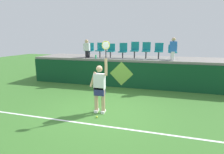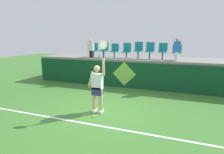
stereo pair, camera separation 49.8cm
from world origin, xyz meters
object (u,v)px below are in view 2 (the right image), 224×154
object	(u,v)px
tennis_player	(97,86)
stadium_chair_5	(150,50)
stadium_chair_0	(94,49)
spectator_0	(177,49)
stadium_chair_6	(163,50)
tennis_ball	(93,116)
water_bottle	(99,57)
stadium_chair_3	(127,50)
stadium_chair_1	(104,49)
stadium_chair_2	(115,50)
spectator_1	(91,48)
stadium_chair_4	(138,49)
stadium_chair_7	(177,51)

from	to	relation	value
tennis_player	stadium_chair_5	world-z (taller)	tennis_player
stadium_chair_0	spectator_0	distance (m)	4.71
stadium_chair_6	stadium_chair_5	bearing A→B (deg)	179.75
stadium_chair_5	stadium_chair_6	xyz separation A→B (m)	(0.67, -0.00, -0.02)
stadium_chair_5	stadium_chair_6	bearing A→B (deg)	-0.25
stadium_chair_0	spectator_0	xyz separation A→B (m)	(4.69, -0.47, 0.14)
tennis_player	tennis_ball	bearing A→B (deg)	-83.21
tennis_player	spectator_0	xyz separation A→B (m)	(2.49, 3.90, 1.13)
tennis_player	tennis_ball	distance (m)	1.04
stadium_chair_5	tennis_player	bearing A→B (deg)	-104.42
water_bottle	tennis_player	bearing A→B (deg)	-67.20
stadium_chair_5	stadium_chair_3	bearing A→B (deg)	179.88
stadium_chair_1	stadium_chair_2	xyz separation A→B (m)	(0.64, -0.00, -0.03)
stadium_chair_1	spectator_1	size ratio (longest dim) A/B	0.82
stadium_chair_4	stadium_chair_7	bearing A→B (deg)	-0.33
tennis_player	tennis_ball	xyz separation A→B (m)	(0.06, -0.48, -0.92)
stadium_chair_5	stadium_chair_6	world-z (taller)	stadium_chair_5
stadium_chair_0	stadium_chair_2	size ratio (longest dim) A/B	1.04
tennis_player	stadium_chair_6	bearing A→B (deg)	67.70
tennis_player	stadium_chair_1	bearing A→B (deg)	109.25
stadium_chair_0	stadium_chair_2	distance (m)	1.31
stadium_chair_7	spectator_1	distance (m)	4.71
tennis_player	stadium_chair_4	size ratio (longest dim) A/B	2.75
water_bottle	stadium_chair_6	xyz separation A→B (m)	(3.31, 0.76, 0.38)
spectator_1	water_bottle	bearing A→B (deg)	-26.78
stadium_chair_1	stadium_chair_5	bearing A→B (deg)	0.03
spectator_0	stadium_chair_3	bearing A→B (deg)	169.90
stadium_chair_5	stadium_chair_7	xyz separation A→B (m)	(1.37, -0.01, -0.06)
stadium_chair_0	stadium_chair_5	xyz separation A→B (m)	(3.32, 0.00, 0.04)
stadium_chair_1	stadium_chair_3	xyz separation A→B (m)	(1.36, 0.00, -0.02)
stadium_chair_1	stadium_chair_4	size ratio (longest dim) A/B	0.93
tennis_ball	stadium_chair_3	distance (m)	5.22
spectator_0	stadium_chair_2	bearing A→B (deg)	172.11
tennis_ball	stadium_chair_6	distance (m)	5.50
stadium_chair_1	stadium_chair_3	world-z (taller)	stadium_chair_1
spectator_0	tennis_player	bearing A→B (deg)	-122.56
stadium_chair_6	spectator_0	size ratio (longest dim) A/B	0.75
stadium_chair_5	spectator_0	world-z (taller)	spectator_0
stadium_chair_0	spectator_1	size ratio (longest dim) A/B	0.81
tennis_ball	water_bottle	distance (m)	4.66
stadium_chair_6	spectator_1	size ratio (longest dim) A/B	0.83
spectator_0	tennis_ball	bearing A→B (deg)	-119.06
tennis_ball	stadium_chair_6	world-z (taller)	stadium_chair_6
tennis_player	stadium_chair_2	world-z (taller)	tennis_player
stadium_chair_1	stadium_chair_6	size ratio (longest dim) A/B	0.99
stadium_chair_4	stadium_chair_7	xyz separation A→B (m)	(2.00, -0.01, -0.07)
stadium_chair_3	stadium_chair_4	distance (m)	0.67
stadium_chair_3	stadium_chair_6	distance (m)	1.96
stadium_chair_0	stadium_chair_5	size ratio (longest dim) A/B	0.93
stadium_chair_0	stadium_chair_5	bearing A→B (deg)	0.02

